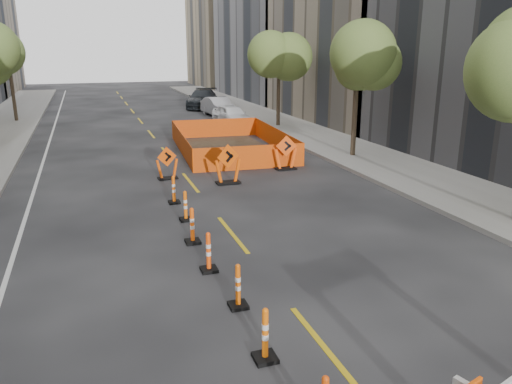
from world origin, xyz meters
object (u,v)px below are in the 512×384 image
object	(u,v)px
channelizer_2	(265,334)
channelizer_3	(238,286)
chevron_sign_center	(228,164)
channelizer_6	(185,206)
parked_car_far	(202,99)
channelizer_5	(192,225)
parked_car_near	(232,115)
parked_car_mid	(219,107)
chevron_sign_left	(167,163)
channelizer_7	(174,190)
channelizer_4	(209,252)
chevron_sign_right	(286,153)

from	to	relation	value
channelizer_2	channelizer_3	distance (m)	1.89
chevron_sign_center	channelizer_2	bearing A→B (deg)	-116.10
channelizer_3	channelizer_6	size ratio (longest dim) A/B	1.02
parked_car_far	channelizer_5	bearing A→B (deg)	-82.31
channelizer_6	chevron_sign_center	distance (m)	4.48
chevron_sign_center	parked_car_near	world-z (taller)	chevron_sign_center
channelizer_2	channelizer_5	distance (m)	5.67
channelizer_5	parked_car_mid	bearing A→B (deg)	73.74
parked_car_near	chevron_sign_left	bearing A→B (deg)	-123.65
parked_car_near	parked_car_far	distance (m)	10.35
channelizer_2	channelizer_6	bearing A→B (deg)	89.24
channelizer_2	channelizer_5	world-z (taller)	channelizer_5
channelizer_5	parked_car_far	xyz separation A→B (m)	(7.27, 30.48, 0.29)
channelizer_7	chevron_sign_center	bearing A→B (deg)	37.30
channelizer_5	chevron_sign_center	xyz separation A→B (m)	(2.60, 5.65, 0.28)
channelizer_2	parked_car_near	bearing A→B (deg)	75.12
channelizer_4	chevron_sign_center	bearing A→B (deg)	70.99
channelizer_5	parked_car_far	world-z (taller)	parked_car_far
parked_car_near	parked_car_mid	distance (m)	4.83
channelizer_3	channelizer_5	size ratio (longest dim) A/B	0.95
chevron_sign_center	parked_car_far	distance (m)	25.27
channelizer_2	channelizer_3	world-z (taller)	channelizer_2
channelizer_5	chevron_sign_left	distance (m)	7.14
channelizer_5	chevron_sign_right	world-z (taller)	chevron_sign_right
channelizer_4	channelizer_5	world-z (taller)	channelizer_5
parked_car_near	channelizer_3	bearing A→B (deg)	-112.99
chevron_sign_right	parked_car_far	xyz separation A→B (m)	(1.64, 23.39, 0.04)
parked_car_near	channelizer_7	bearing A→B (deg)	-119.73
channelizer_3	chevron_sign_left	world-z (taller)	chevron_sign_left
channelizer_3	chevron_sign_right	distance (m)	12.16
chevron_sign_left	parked_car_far	distance (m)	24.33
channelizer_3	chevron_sign_right	bearing A→B (deg)	63.30
parked_car_near	chevron_sign_center	bearing A→B (deg)	-113.85
channelizer_2	chevron_sign_left	bearing A→B (deg)	88.32
channelizer_4	chevron_sign_left	distance (m)	9.02
channelizer_3	chevron_sign_center	xyz separation A→B (m)	(2.43, 9.42, 0.30)
channelizer_2	channelizer_5	bearing A→B (deg)	90.81
channelizer_7	channelizer_5	bearing A→B (deg)	-92.16
channelizer_4	parked_car_far	xyz separation A→B (m)	(7.27, 32.37, 0.30)
chevron_sign_left	chevron_sign_center	world-z (taller)	chevron_sign_center
chevron_sign_center	parked_car_far	xyz separation A→B (m)	(4.67, 24.83, 0.01)
channelizer_2	parked_car_mid	world-z (taller)	parked_car_mid
chevron_sign_center	parked_car_near	xyz separation A→B (m)	(4.34, 14.49, -0.09)
channelizer_7	chevron_sign_right	bearing A→B (deg)	31.11
channelizer_6	chevron_sign_left	bearing A→B (deg)	86.99
parked_car_far	parked_car_mid	bearing A→B (deg)	-68.76
channelizer_3	parked_car_mid	bearing A→B (deg)	76.10
channelizer_7	chevron_sign_right	distance (m)	6.42
channelizer_4	channelizer_6	distance (m)	3.78
chevron_sign_center	channelizer_3	bearing A→B (deg)	-118.02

